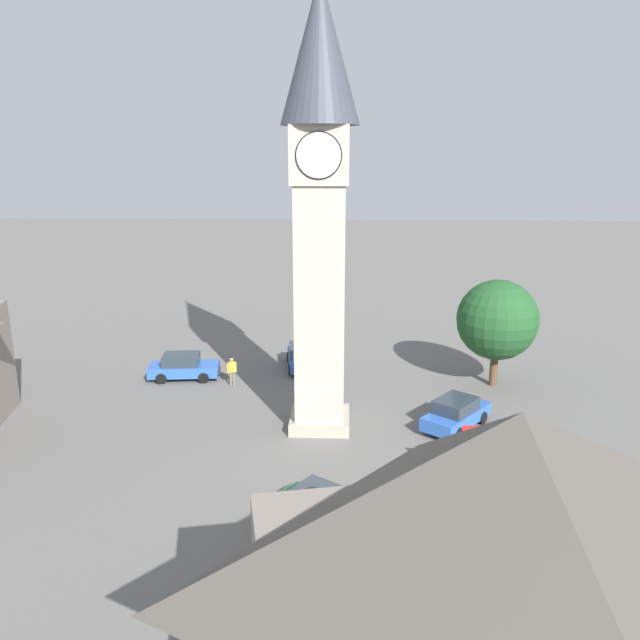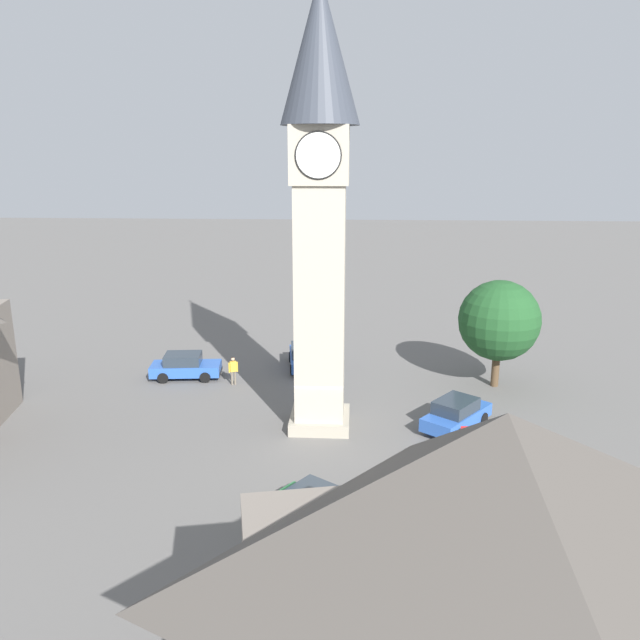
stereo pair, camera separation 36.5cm
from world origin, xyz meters
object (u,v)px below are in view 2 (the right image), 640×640
at_px(car_blue_kerb, 304,356).
at_px(car_white_side, 185,366).
at_px(car_silver_kerb, 456,414).
at_px(car_red_corner, 321,512).
at_px(road_sign, 467,448).
at_px(clock_tower, 320,177).
at_px(tree, 499,321).
at_px(pedestrian, 233,368).

xyz_separation_m(car_blue_kerb, car_white_side, (-6.95, -2.23, 0.00)).
bearing_deg(car_silver_kerb, car_white_side, 157.64).
xyz_separation_m(car_red_corner, road_sign, (5.57, 3.06, 1.14)).
height_order(clock_tower, road_sign, clock_tower).
distance_m(clock_tower, car_red_corner, 14.42).
bearing_deg(car_red_corner, car_silver_kerb, 55.80).
relative_size(car_red_corner, tree, 0.70).
height_order(pedestrian, road_sign, road_sign).
distance_m(car_blue_kerb, car_red_corner, 17.58).
relative_size(car_silver_kerb, car_white_side, 1.00).
height_order(car_silver_kerb, pedestrian, pedestrian).
height_order(car_silver_kerb, tree, tree).
relative_size(clock_tower, car_blue_kerb, 4.77).
bearing_deg(car_white_side, car_silver_kerb, -22.36).
xyz_separation_m(car_silver_kerb, car_red_corner, (-6.12, -9.01, 0.00)).
bearing_deg(road_sign, car_silver_kerb, 84.71).
xyz_separation_m(car_red_corner, tree, (9.26, 14.99, 3.16)).
bearing_deg(car_red_corner, road_sign, 28.80).
distance_m(clock_tower, pedestrian, 13.40).
bearing_deg(car_silver_kerb, clock_tower, -179.50).
bearing_deg(car_red_corner, clock_tower, 93.58).
relative_size(car_white_side, pedestrian, 2.53).
bearing_deg(car_white_side, pedestrian, -16.46).
xyz_separation_m(car_white_side, tree, (18.26, -0.24, 3.16)).
height_order(car_red_corner, pedestrian, pedestrian).
height_order(car_blue_kerb, road_sign, road_sign).
bearing_deg(pedestrian, car_red_corner, -67.54).
bearing_deg(car_blue_kerb, clock_tower, -80.08).
height_order(car_blue_kerb, car_red_corner, same).
xyz_separation_m(clock_tower, tree, (9.82, 6.04, -8.14)).
bearing_deg(pedestrian, tree, 2.51).
bearing_deg(car_silver_kerb, car_red_corner, -124.20).
relative_size(car_blue_kerb, pedestrian, 2.55).
bearing_deg(tree, pedestrian, -177.49).
height_order(car_red_corner, car_white_side, same).
height_order(clock_tower, car_silver_kerb, clock_tower).
bearing_deg(road_sign, car_red_corner, -151.20).
relative_size(car_red_corner, road_sign, 1.55).
bearing_deg(clock_tower, car_silver_kerb, 0.50).
bearing_deg(car_silver_kerb, car_blue_kerb, 134.03).
relative_size(clock_tower, car_white_side, 4.82).
relative_size(car_silver_kerb, pedestrian, 2.53).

